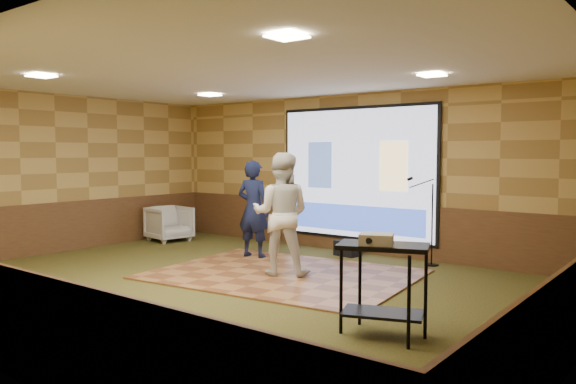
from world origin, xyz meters
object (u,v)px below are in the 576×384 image
Objects in this scene: mic_stand at (429,236)px; duffel_bag at (347,248)px; dance_floor at (283,274)px; player_right at (281,214)px; banquet_chair at (169,224)px; player_left at (254,209)px; projector_screen at (356,175)px; av_table at (383,272)px; projector at (376,239)px.

mic_stand is 1.57m from duffel_bag.
duffel_bag reaches higher than dance_floor.
mic_stand is at bearing -150.29° from player_right.
banquet_chair is 1.86× the size of duffel_bag.
banquet_chair is at bearing -167.83° from duffel_bag.
dance_floor is at bearing 139.18° from player_left.
mic_stand is 1.82× the size of banquet_chair.
player_left is at bearing -88.75° from banquet_chair.
player_left is 1.16× the size of mic_stand.
dance_floor is at bearing -86.12° from projector_screen.
av_table is (2.59, -1.64, 0.66)m from dance_floor.
player_right is at bearing 122.71° from projector.
av_table is at bearing 121.64° from player_right.
player_left is at bearing -124.47° from projector_screen.
banquet_chair is at bearing 132.05° from projector.
player_left is at bearing -134.30° from duffel_bag.
player_left is 4.58m from av_table.
dance_floor is 3.24m from projector.
mic_stand is (2.73, 1.34, -0.40)m from player_left.
projector_screen is at bearing 93.88° from dance_floor.
duffel_bag is at bearing 92.36° from dance_floor.
av_table is (3.88, -2.41, -0.22)m from player_left.
projector_screen is 2.24× the size of mic_stand.
player_right is 1.26× the size of mic_stand.
projector_screen reaches higher than av_table.
mic_stand reaches higher than duffel_bag.
mic_stand is at bearing 55.65° from dance_floor.
player_left is at bearing 148.14° from av_table.
player_left is at bearing 122.69° from projector.
dance_floor is 2.01m from duffel_bag.
projector_screen is 3.46× the size of av_table.
projector_screen reaches higher than mic_stand.
player_left reaches higher than projector.
player_right is 4.23× the size of duffel_bag.
mic_stand is at bearing -163.75° from player_left.
banquet_chair is (-4.03, 1.15, 0.36)m from dance_floor.
projector reaches higher than banquet_chair.
av_table is at bearing -103.66° from banquet_chair.
dance_floor is 4.70× the size of banquet_chair.
mic_stand is (1.61, -0.30, -0.98)m from projector_screen.
banquet_chair is (-6.62, 2.80, -0.30)m from av_table.
dance_floor is 4.01× the size of av_table.
player_right reaches higher than dance_floor.
projector is (2.55, -1.72, 1.00)m from dance_floor.
player_left is (-1.12, -1.64, -0.58)m from projector_screen.
av_table is (2.58, -1.57, -0.29)m from player_right.
duffel_bag is at bearing 100.93° from projector.
mic_stand is (-1.15, 3.76, -0.18)m from av_table.
projector_screen is 4.21m from banquet_chair.
player_right is 5.55× the size of projector.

